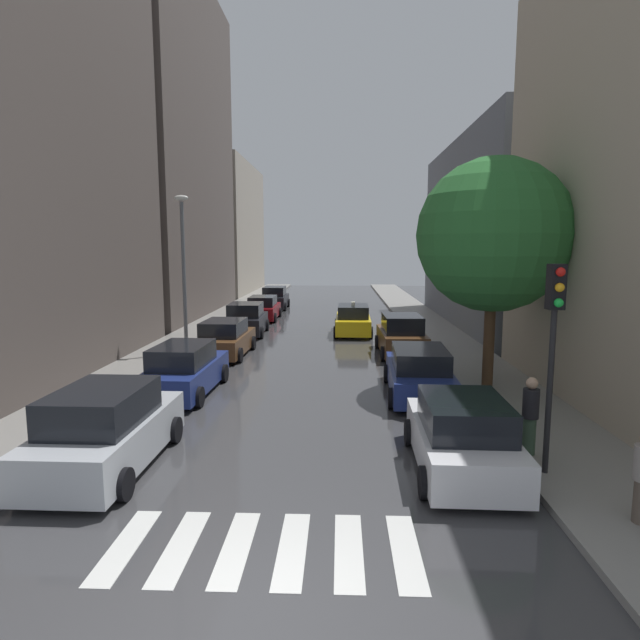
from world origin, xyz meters
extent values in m
cube|color=#3C3C3F|center=(0.00, 24.00, -0.02)|extent=(28.00, 72.00, 0.04)
cube|color=gray|center=(-6.50, 24.00, 0.07)|extent=(3.00, 72.00, 0.15)
cube|color=gray|center=(6.50, 24.00, 0.07)|extent=(3.00, 72.00, 0.15)
cube|color=silver|center=(-2.25, 1.62, 0.01)|extent=(0.45, 2.20, 0.01)
cube|color=silver|center=(-1.35, 1.62, 0.01)|extent=(0.45, 2.20, 0.01)
cube|color=silver|center=(-0.45, 1.62, 0.01)|extent=(0.45, 2.20, 0.01)
cube|color=silver|center=(0.45, 1.62, 0.01)|extent=(0.45, 2.20, 0.01)
cube|color=silver|center=(1.35, 1.62, 0.01)|extent=(0.45, 2.20, 0.01)
cube|color=silver|center=(2.25, 1.62, 0.01)|extent=(0.45, 2.20, 0.01)
cube|color=#564C47|center=(-11.00, 30.73, 11.44)|extent=(6.00, 17.73, 22.87)
cube|color=#9E9384|center=(-11.00, 49.12, 6.60)|extent=(6.00, 16.69, 13.19)
cube|color=slate|center=(11.00, 26.68, 5.57)|extent=(6.00, 19.51, 11.13)
cube|color=#B2B7BF|center=(-3.84, 4.64, 0.63)|extent=(1.97, 4.58, 0.91)
cube|color=black|center=(-3.84, 4.42, 1.45)|extent=(1.72, 2.53, 0.74)
cylinder|color=black|center=(-4.79, 6.16, 0.32)|extent=(0.23, 0.64, 0.64)
cylinder|color=black|center=(-2.86, 6.14, 0.32)|extent=(0.23, 0.64, 0.64)
cylinder|color=black|center=(-4.82, 3.15, 0.32)|extent=(0.23, 0.64, 0.64)
cylinder|color=black|center=(-2.90, 3.13, 0.32)|extent=(0.23, 0.64, 0.64)
cube|color=navy|center=(-3.88, 10.53, 0.59)|extent=(1.91, 4.63, 0.82)
cube|color=black|center=(-3.89, 10.30, 1.33)|extent=(1.64, 2.56, 0.67)
cylinder|color=black|center=(-4.72, 12.07, 0.32)|extent=(0.24, 0.65, 0.64)
cylinder|color=black|center=(-2.95, 12.01, 0.32)|extent=(0.24, 0.65, 0.64)
cylinder|color=black|center=(-4.81, 9.05, 0.32)|extent=(0.24, 0.65, 0.64)
cylinder|color=black|center=(-3.04, 8.99, 0.32)|extent=(0.24, 0.65, 0.64)
cube|color=brown|center=(-3.89, 16.63, 0.57)|extent=(2.01, 4.40, 0.79)
cube|color=black|center=(-3.89, 16.41, 1.29)|extent=(1.72, 2.44, 0.65)
cylinder|color=black|center=(-4.78, 18.09, 0.32)|extent=(0.24, 0.65, 0.64)
cylinder|color=black|center=(-2.91, 18.03, 0.32)|extent=(0.24, 0.65, 0.64)
cylinder|color=black|center=(-4.87, 15.22, 0.32)|extent=(0.24, 0.65, 0.64)
cylinder|color=black|center=(-2.99, 15.16, 0.32)|extent=(0.24, 0.65, 0.64)
cube|color=black|center=(-3.96, 22.32, 0.61)|extent=(2.05, 4.21, 0.87)
cube|color=black|center=(-3.96, 22.11, 1.40)|extent=(1.77, 2.33, 0.71)
cylinder|color=black|center=(-4.97, 23.67, 0.32)|extent=(0.24, 0.65, 0.64)
cylinder|color=black|center=(-3.03, 23.72, 0.32)|extent=(0.24, 0.65, 0.64)
cylinder|color=black|center=(-4.89, 20.92, 0.32)|extent=(0.24, 0.65, 0.64)
cylinder|color=black|center=(-2.96, 20.98, 0.32)|extent=(0.24, 0.65, 0.64)
cube|color=maroon|center=(-3.90, 28.33, 0.56)|extent=(1.85, 4.43, 0.78)
cube|color=black|center=(-3.90, 28.11, 1.27)|extent=(1.62, 2.44, 0.63)
cylinder|color=black|center=(-4.82, 29.79, 0.32)|extent=(0.22, 0.64, 0.64)
cylinder|color=black|center=(-2.98, 29.79, 0.32)|extent=(0.22, 0.64, 0.64)
cylinder|color=black|center=(-4.82, 26.87, 0.32)|extent=(0.22, 0.64, 0.64)
cylinder|color=black|center=(-2.98, 26.87, 0.32)|extent=(0.22, 0.64, 0.64)
cube|color=black|center=(-3.90, 34.62, 0.61)|extent=(1.84, 4.39, 0.86)
cube|color=black|center=(-3.90, 34.40, 1.39)|extent=(1.61, 2.42, 0.71)
cylinder|color=black|center=(-4.82, 36.06, 0.32)|extent=(0.22, 0.64, 0.64)
cylinder|color=black|center=(-3.01, 36.07, 0.32)|extent=(0.22, 0.64, 0.64)
cylinder|color=black|center=(-4.80, 33.17, 0.32)|extent=(0.22, 0.64, 0.64)
cylinder|color=black|center=(-2.99, 33.19, 0.32)|extent=(0.22, 0.64, 0.64)
cube|color=silver|center=(3.81, 4.78, 0.58)|extent=(1.98, 4.23, 0.80)
cube|color=black|center=(3.80, 4.57, 1.31)|extent=(1.71, 2.34, 0.66)
cylinder|color=black|center=(2.90, 6.19, 0.32)|extent=(0.23, 0.64, 0.64)
cylinder|color=black|center=(4.78, 6.14, 0.32)|extent=(0.23, 0.64, 0.64)
cylinder|color=black|center=(2.83, 3.42, 0.32)|extent=(0.23, 0.64, 0.64)
cylinder|color=black|center=(4.72, 3.38, 0.32)|extent=(0.23, 0.64, 0.64)
cube|color=navy|center=(3.75, 10.61, 0.57)|extent=(2.06, 4.81, 0.78)
cube|color=black|center=(3.74, 10.37, 1.28)|extent=(1.75, 2.67, 0.64)
cylinder|color=black|center=(2.87, 12.20, 0.32)|extent=(0.25, 0.65, 0.64)
cylinder|color=black|center=(4.75, 12.13, 0.32)|extent=(0.25, 0.65, 0.64)
cylinder|color=black|center=(2.75, 9.08, 0.32)|extent=(0.25, 0.65, 0.64)
cylinder|color=black|center=(4.63, 9.01, 0.32)|extent=(0.25, 0.65, 0.64)
cube|color=brown|center=(3.92, 17.13, 0.63)|extent=(1.92, 4.29, 0.90)
cube|color=black|center=(3.93, 16.91, 1.45)|extent=(1.66, 2.37, 0.74)
cylinder|color=black|center=(2.98, 18.51, 0.32)|extent=(0.23, 0.64, 0.64)
cylinder|color=black|center=(4.81, 18.55, 0.32)|extent=(0.23, 0.64, 0.64)
cylinder|color=black|center=(3.04, 15.70, 0.32)|extent=(0.23, 0.64, 0.64)
cylinder|color=black|center=(4.87, 15.74, 0.32)|extent=(0.23, 0.64, 0.64)
cube|color=yellow|center=(1.91, 22.78, 0.57)|extent=(1.92, 4.57, 0.80)
cube|color=black|center=(1.90, 22.56, 1.30)|extent=(1.67, 2.52, 0.65)
cube|color=#F2EDCC|center=(1.90, 22.56, 1.72)|extent=(0.21, 0.36, 0.18)
cylinder|color=black|center=(1.01, 24.30, 0.32)|extent=(0.23, 0.64, 0.64)
cylinder|color=black|center=(2.86, 24.27, 0.32)|extent=(0.23, 0.64, 0.64)
cylinder|color=black|center=(0.96, 21.30, 0.32)|extent=(0.23, 0.64, 0.64)
cylinder|color=black|center=(2.81, 21.27, 0.32)|extent=(0.23, 0.64, 0.64)
cylinder|color=#38513D|center=(5.46, 5.37, 0.57)|extent=(0.28, 0.28, 0.84)
cylinder|color=black|center=(5.46, 5.37, 1.32)|extent=(0.36, 0.36, 0.66)
sphere|color=tan|center=(5.46, 5.37, 1.78)|extent=(0.26, 0.26, 0.26)
cylinder|color=#513823|center=(6.12, 11.21, 1.60)|extent=(0.36, 0.36, 2.90)
sphere|color=#2C6E32|center=(6.12, 11.21, 5.16)|extent=(4.97, 4.97, 4.97)
cylinder|color=black|center=(5.45, 4.38, 1.85)|extent=(0.12, 0.12, 3.40)
cube|color=black|center=(5.45, 4.38, 4.00)|extent=(0.30, 0.30, 0.90)
sphere|color=red|center=(5.45, 4.20, 4.30)|extent=(0.18, 0.18, 0.18)
sphere|color=#F2A519|center=(5.45, 4.20, 4.00)|extent=(0.18, 0.18, 0.18)
sphere|color=green|center=(5.45, 4.20, 3.70)|extent=(0.18, 0.18, 0.18)
cylinder|color=#595B60|center=(-5.55, 16.35, 3.42)|extent=(0.16, 0.16, 6.54)
ellipsoid|color=beige|center=(-5.55, 16.35, 6.84)|extent=(0.60, 0.28, 0.24)
camera|label=1|loc=(1.19, -6.18, 4.77)|focal=29.61mm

